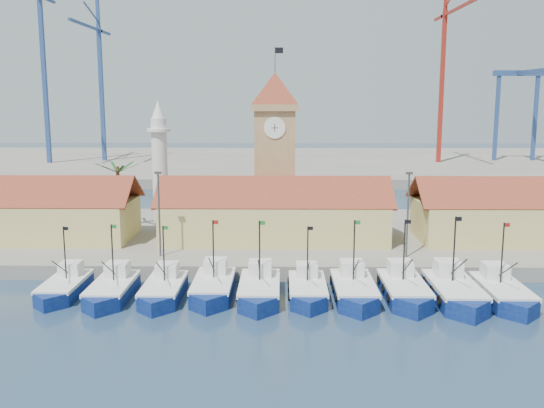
{
  "coord_description": "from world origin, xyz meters",
  "views": [
    {
      "loc": [
        0.77,
        -50.15,
        17.94
      ],
      "look_at": [
        -0.25,
        18.0,
        6.09
      ],
      "focal_mm": 40.0,
      "sensor_mm": 36.0,
      "label": 1
    }
  ],
  "objects_px": {
    "boat_5": "(308,291)",
    "minaret": "(160,163)",
    "clock_tower": "(275,147)",
    "boat_0": "(64,289)"
  },
  "relations": [
    {
      "from": "boat_0",
      "to": "boat_5",
      "type": "xyz_separation_m",
      "value": [
        22.48,
        -0.52,
        0.02
      ]
    },
    {
      "from": "clock_tower",
      "to": "minaret",
      "type": "relative_size",
      "value": 1.39
    },
    {
      "from": "minaret",
      "to": "boat_5",
      "type": "bearing_deg",
      "value": -54.28
    },
    {
      "from": "clock_tower",
      "to": "minaret",
      "type": "height_order",
      "value": "clock_tower"
    },
    {
      "from": "boat_5",
      "to": "minaret",
      "type": "xyz_separation_m",
      "value": [
        -18.22,
        25.33,
        9.01
      ]
    },
    {
      "from": "clock_tower",
      "to": "boat_0",
      "type": "bearing_deg",
      "value": -130.17
    },
    {
      "from": "boat_0",
      "to": "boat_5",
      "type": "distance_m",
      "value": 22.48
    },
    {
      "from": "boat_0",
      "to": "boat_5",
      "type": "bearing_deg",
      "value": -1.32
    },
    {
      "from": "boat_0",
      "to": "clock_tower",
      "type": "height_order",
      "value": "clock_tower"
    },
    {
      "from": "clock_tower",
      "to": "minaret",
      "type": "bearing_deg",
      "value": 172.39
    }
  ]
}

